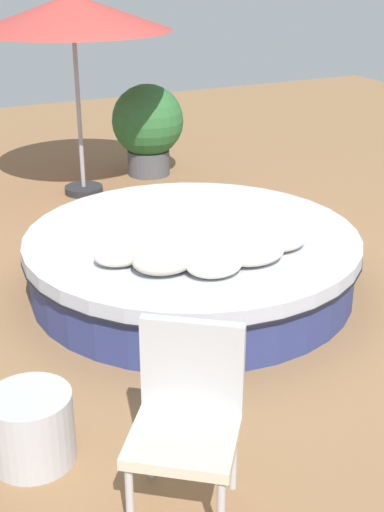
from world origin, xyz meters
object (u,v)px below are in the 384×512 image
Objects in this scene: patio_umbrella at (73,14)px; side_table at (32,427)px; throw_pillow_2 at (214,264)px; planter at (148,125)px; round_bed at (192,261)px; patio_chair at (188,407)px; throw_pillow_0 at (120,254)px; throw_pillow_1 at (165,259)px; throw_pillow_3 at (252,251)px; throw_pillow_4 at (279,240)px.

side_table is (1.71, 4.35, -1.77)m from patio_umbrella.
side_table is at bearing 26.83° from throw_pillow_2.
side_table is (2.68, 4.69, -0.41)m from planter.
patio_chair reaches higher than round_bed.
patio_chair is 0.87× the size of planter.
throw_pillow_0 is 0.41× the size of patio_chair.
planter is 2.39× the size of side_table.
throw_pillow_1 is 3.67m from patio_umbrella.
side_table is at bearing 41.51° from round_bed.
throw_pillow_1 is 1.17× the size of throw_pillow_2.
side_table is at bearing 24.03° from throw_pillow_3.
round_bed is 0.85m from throw_pillow_0.
throw_pillow_0 is 0.71m from throw_pillow_2.
patio_chair is at bearing 57.79° from throw_pillow_2.
throw_pillow_1 is at bearing 82.15° from patio_umbrella.
throw_pillow_2 is at bearing 75.34° from round_bed.
throw_pillow_4 is 2.25m from patio_chair.
patio_umbrella reaches higher than round_bed.
round_bed is 2.32m from side_table.
throw_pillow_2 is 0.37× the size of planter.
throw_pillow_2 is 0.19× the size of patio_umbrella.
round_bed is at bearing -138.49° from side_table.
round_bed is at bearing -51.13° from throw_pillow_4.
throw_pillow_2 is at bearing 87.25° from patio_umbrella.
side_table is at bearing 50.98° from throw_pillow_0.
throw_pillow_2 is at bearing 73.74° from planter.
round_bed is 2.45× the size of planter.
throw_pillow_3 is (-0.64, 0.14, -0.01)m from throw_pillow_1.
planter is at bearing -106.26° from throw_pillow_2.
round_bed is 5.84× the size of side_table.
throw_pillow_4 is (-0.46, 0.57, 0.32)m from round_bed.
round_bed is 2.80× the size of patio_chair.
throw_pillow_3 is 1.11× the size of throw_pillow_4.
throw_pillow_0 is at bearing -41.49° from throw_pillow_2.
throw_pillow_4 is 0.47× the size of patio_chair.
throw_pillow_1 reaches higher than round_bed.
throw_pillow_4 is (-1.19, 0.28, 0.00)m from throw_pillow_0.
throw_pillow_4 is 2.43m from side_table.
throw_pillow_1 is at bearing 48.58° from round_bed.
planter is (-0.94, -3.15, 0.37)m from round_bed.
planter reaches higher than round_bed.
patio_chair is at bearing 63.34° from round_bed.
side_table is at bearing 68.48° from patio_umbrella.
round_bed reaches higher than side_table.
side_table is (1.74, 1.54, -0.04)m from round_bed.
round_bed is 0.80m from throw_pillow_4.
patio_umbrella reaches higher than throw_pillow_4.
side_table is (1.89, 0.84, -0.37)m from throw_pillow_3.
planter is at bearing -119.76° from side_table.
throw_pillow_4 is at bearing 98.25° from patio_umbrella.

